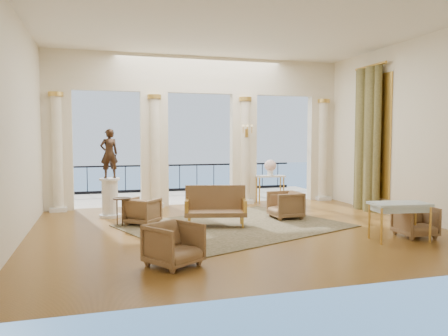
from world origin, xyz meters
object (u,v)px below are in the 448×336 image
object	(u,v)px
armchair_a	(174,242)
armchair_c	(285,204)
armchair_b	(415,220)
settee	(216,206)
statue	(109,154)
game_table	(399,207)
pedestal	(110,198)
console_table	(270,180)
side_table	(122,202)
armchair_d	(143,210)

from	to	relation	value
armchair_a	armchair_c	xyz separation A→B (m)	(3.41, 3.30, -0.00)
armchair_b	settee	distance (m)	4.32
settee	statue	world-z (taller)	statue
game_table	pedestal	distance (m)	6.95
settee	game_table	bearing A→B (deg)	-23.79
settee	console_table	distance (m)	4.01
settee	side_table	distance (m)	2.18
armchair_a	console_table	xyz separation A→B (m)	(4.06, 5.94, 0.34)
console_table	settee	bearing A→B (deg)	-122.08
statue	pedestal	bearing A→B (deg)	180.00
armchair_c	console_table	xyz separation A→B (m)	(0.65, 2.64, 0.34)
armchair_d	console_table	xyz separation A→B (m)	(4.22, 2.41, 0.37)
settee	side_table	world-z (taller)	settee
armchair_d	statue	size ratio (longest dim) A/B	0.56
armchair_a	game_table	world-z (taller)	armchair_a
armchair_a	console_table	world-z (taller)	console_table
armchair_a	side_table	distance (m)	3.52
armchair_c	statue	distance (m)	4.69
armchair_c	pedestal	world-z (taller)	pedestal
pedestal	statue	world-z (taller)	statue
armchair_c	pedestal	distance (m)	4.52
game_table	statue	size ratio (longest dim) A/B	0.94
game_table	console_table	xyz separation A→B (m)	(-0.55, 5.47, 0.03)
armchair_b	armchair_c	world-z (taller)	armchair_c
armchair_a	pedestal	distance (m)	4.81
pedestal	side_table	world-z (taller)	pedestal
pedestal	side_table	xyz separation A→B (m)	(0.24, -1.27, 0.08)
side_table	game_table	bearing A→B (deg)	-29.65
armchair_d	settee	world-z (taller)	settee
armchair_a	side_table	world-z (taller)	armchair_a
armchair_b	statue	size ratio (longest dim) A/B	0.57
armchair_d	pedestal	size ratio (longest dim) A/B	0.69
armchair_a	settee	size ratio (longest dim) A/B	0.51
game_table	statue	bearing A→B (deg)	150.32
console_table	side_table	distance (m)	5.31
armchair_b	pedestal	bearing A→B (deg)	148.83
armchair_d	console_table	distance (m)	4.87
statue	game_table	bearing A→B (deg)	127.42
armchair_a	armchair_b	size ratio (longest dim) A/B	1.07
armchair_d	side_table	distance (m)	0.53
armchair_c	pedestal	bearing A→B (deg)	-110.03
armchair_a	side_table	bearing A→B (deg)	66.86
armchair_d	settee	xyz separation A→B (m)	(1.62, -0.64, 0.11)
armchair_b	game_table	xyz separation A→B (m)	(-0.53, -0.17, 0.33)
statue	side_table	world-z (taller)	statue
settee	statue	xyz separation A→B (m)	(-2.34, 1.84, 1.19)
armchair_a	armchair_d	size ratio (longest dim) A/B	1.09
armchair_c	armchair_d	xyz separation A→B (m)	(-3.57, 0.23, -0.03)
pedestal	side_table	distance (m)	1.30
armchair_a	statue	bearing A→B (deg)	66.94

